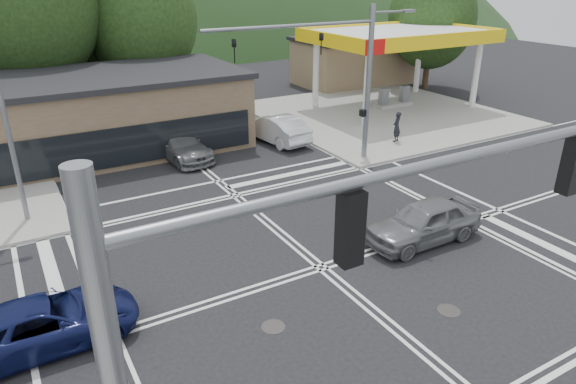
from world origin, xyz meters
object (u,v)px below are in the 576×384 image
car_queue_b (193,126)px  pedestrian (397,127)px  car_blue_west (45,323)px  car_queue_a (276,128)px  car_grey_center (424,222)px  car_northbound (179,145)px

car_queue_b → pedestrian: (10.07, -6.97, 0.23)m
car_blue_west → car_queue_b: 18.81m
car_queue_a → car_queue_b: bearing=-44.2°
pedestrian → car_blue_west: bearing=-2.1°
car_queue_b → car_queue_a: bearing=139.7°
car_grey_center → car_queue_b: bearing=-169.7°
car_blue_west → car_queue_a: bearing=-48.0°
car_grey_center → pedestrian: size_ratio=2.64×
car_blue_west → car_grey_center: size_ratio=1.05×
car_queue_b → car_northbound: bearing=53.8°
car_grey_center → car_queue_b: 16.91m
car_grey_center → car_blue_west: bearing=-93.4°
car_northbound → pedestrian: 12.62m
car_grey_center → pedestrian: pedestrian is taller
car_grey_center → pedestrian: bearing=143.9°
car_queue_b → car_northbound: size_ratio=0.94×
car_grey_center → car_queue_a: bearing=175.5°
pedestrian → car_queue_a: bearing=-59.2°
car_blue_west → car_grey_center: 13.16m
car_northbound → car_blue_west: bearing=-131.2°
car_blue_west → car_northbound: 15.26m
car_grey_center → pedestrian: (7.07, 9.67, 0.24)m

